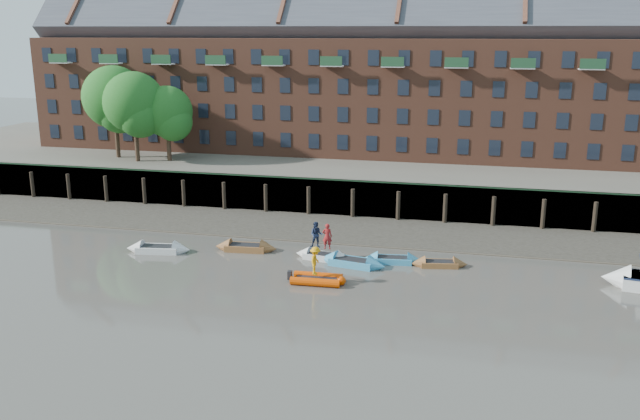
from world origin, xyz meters
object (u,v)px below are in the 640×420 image
(rowboat_5, at_px, (392,260))
(person_rower_a, at_px, (327,236))
(person_rib_crew, at_px, (315,261))
(rowboat_2, at_px, (246,248))
(rowboat_3, at_px, (323,256))
(person_rower_b, at_px, (316,235))
(rowboat_4, at_px, (352,262))
(rowboat_6, at_px, (439,264))
(rowboat_0, at_px, (158,249))
(rib_tender, at_px, (319,279))

(rowboat_5, distance_m, person_rower_a, 4.94)
(person_rib_crew, bearing_deg, rowboat_5, -40.58)
(rowboat_2, distance_m, rowboat_3, 6.14)
(rowboat_3, relative_size, person_rower_b, 2.35)
(rowboat_4, height_order, person_rower_b, person_rower_b)
(rowboat_4, xyz_separation_m, rowboat_5, (2.67, 1.28, -0.03))
(rowboat_4, distance_m, rowboat_5, 2.97)
(rowboat_6, xyz_separation_m, person_rower_a, (-7.94, -0.45, 1.59))
(rowboat_0, height_order, person_rower_a, person_rower_a)
(person_rib_crew, bearing_deg, rowboat_0, 75.26)
(rib_tender, distance_m, person_rower_b, 5.19)
(rib_tender, bearing_deg, person_rower_b, 103.16)
(rowboat_2, xyz_separation_m, person_rib_crew, (6.66, -5.30, 1.28))
(rowboat_5, bearing_deg, rib_tender, -135.78)
(rib_tender, bearing_deg, rowboat_0, 163.03)
(rowboat_3, bearing_deg, rowboat_2, -175.81)
(rowboat_6, bearing_deg, rowboat_2, 169.14)
(person_rower_a, bearing_deg, rowboat_0, 0.19)
(rowboat_2, height_order, rowboat_6, rowboat_2)
(rowboat_3, relative_size, rowboat_4, 0.88)
(rowboat_5, relative_size, rib_tender, 1.21)
(rowboat_4, bearing_deg, rowboat_2, -179.60)
(rowboat_2, bearing_deg, rowboat_4, -14.81)
(rowboat_4, xyz_separation_m, rowboat_6, (5.96, 1.22, -0.05))
(rowboat_0, xyz_separation_m, rowboat_3, (12.35, 1.21, -0.03))
(rowboat_0, xyz_separation_m, person_rower_b, (11.81, 1.33, 1.54))
(rowboat_3, distance_m, rowboat_4, 2.44)
(rowboat_2, relative_size, person_rib_crew, 2.55)
(rowboat_2, height_order, rowboat_3, rowboat_2)
(rowboat_2, distance_m, rowboat_4, 8.53)
(rowboat_5, height_order, rib_tender, rowboat_5)
(rib_tender, relative_size, person_rib_crew, 1.91)
(person_rower_a, bearing_deg, person_rib_crew, 88.03)
(rowboat_0, relative_size, person_rib_crew, 2.65)
(rowboat_0, relative_size, rowboat_2, 1.04)
(person_rower_b, height_order, person_rib_crew, person_rower_b)
(rowboat_2, relative_size, rowboat_5, 1.11)
(rowboat_3, distance_m, person_rib_crew, 4.87)
(person_rib_crew, bearing_deg, person_rower_b, 12.99)
(rowboat_0, xyz_separation_m, rowboat_4, (14.63, 0.37, 0.00))
(rowboat_2, xyz_separation_m, person_rower_b, (5.58, -0.52, 1.55))
(rowboat_3, bearing_deg, rowboat_6, 12.72)
(rowboat_5, distance_m, rib_tender, 6.60)
(rowboat_2, relative_size, rib_tender, 1.34)
(rowboat_0, relative_size, person_rower_b, 2.63)
(rowboat_6, relative_size, person_rower_a, 2.16)
(rowboat_0, bearing_deg, rowboat_4, -6.81)
(person_rower_b, bearing_deg, rowboat_6, -3.54)
(rowboat_2, bearing_deg, rowboat_6, -5.85)
(rowboat_5, relative_size, person_rower_a, 2.29)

